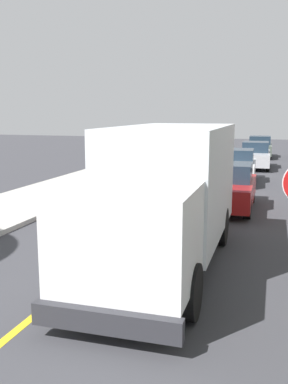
{
  "coord_description": "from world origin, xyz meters",
  "views": [
    {
      "loc": [
        3.99,
        0.28,
        3.53
      ],
      "look_at": [
        0.51,
        11.41,
        1.4
      ],
      "focal_mm": 41.09,
      "sensor_mm": 36.0,
      "label": 1
    }
  ],
  "objects_px": {
    "parked_car_mid": "(237,167)",
    "parked_car_far": "(255,156)",
    "parked_car_near": "(229,187)",
    "parked_car_furthest": "(260,147)"
  },
  "relations": [
    {
      "from": "parked_car_furthest",
      "to": "parked_car_near",
      "type": "bearing_deg",
      "value": -90.45
    },
    {
      "from": "parked_car_near",
      "to": "parked_car_far",
      "type": "bearing_deg",
      "value": 88.99
    },
    {
      "from": "parked_car_near",
      "to": "parked_car_mid",
      "type": "relative_size",
      "value": 0.99
    },
    {
      "from": "parked_car_far",
      "to": "parked_car_furthest",
      "type": "height_order",
      "value": "same"
    },
    {
      "from": "parked_car_mid",
      "to": "parked_car_far",
      "type": "distance_m",
      "value": 6.1
    },
    {
      "from": "parked_car_mid",
      "to": "parked_car_furthest",
      "type": "relative_size",
      "value": 1.0
    },
    {
      "from": "parked_car_near",
      "to": "parked_car_far",
      "type": "xyz_separation_m",
      "value": [
        0.22,
        12.5,
        0.0
      ]
    },
    {
      "from": "parked_car_mid",
      "to": "parked_car_furthest",
      "type": "height_order",
      "value": "same"
    },
    {
      "from": "parked_car_mid",
      "to": "parked_car_far",
      "type": "relative_size",
      "value": 1.0
    },
    {
      "from": "parked_car_near",
      "to": "parked_car_furthest",
      "type": "distance_m",
      "value": 19.59
    },
    {
      "from": "parked_car_far",
      "to": "parked_car_furthest",
      "type": "bearing_deg",
      "value": 90.54
    },
    {
      "from": "parked_car_mid",
      "to": "parked_car_furthest",
      "type": "bearing_deg",
      "value": 87.9
    },
    {
      "from": "parked_car_far",
      "to": "parked_car_furthest",
      "type": "distance_m",
      "value": 7.09
    },
    {
      "from": "parked_car_near",
      "to": "parked_car_far",
      "type": "distance_m",
      "value": 12.5
    },
    {
      "from": "parked_car_near",
      "to": "parked_car_furthest",
      "type": "bearing_deg",
      "value": 89.55
    }
  ]
}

